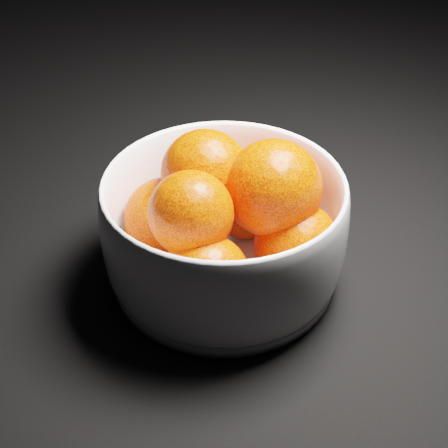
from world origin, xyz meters
TOP-DOWN VIEW (x-y plane):
  - ground at (0.00, 0.00)m, footprint 3.00×3.00m
  - bowl at (-0.25, -0.25)m, footprint 0.21×0.21m
  - orange_pile at (-0.25, -0.25)m, footprint 0.16×0.16m

SIDE VIEW (x-z plane):
  - ground at x=0.00m, z-range 0.00..0.00m
  - bowl at x=-0.25m, z-range 0.00..0.10m
  - orange_pile at x=-0.25m, z-range 0.01..0.13m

